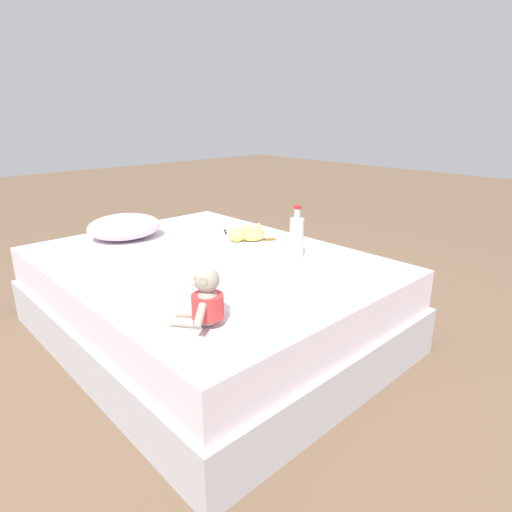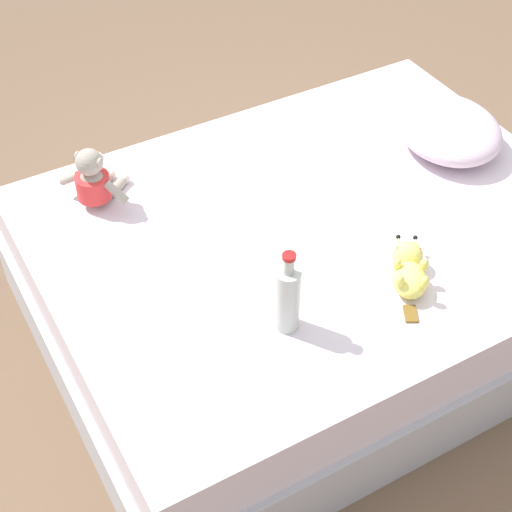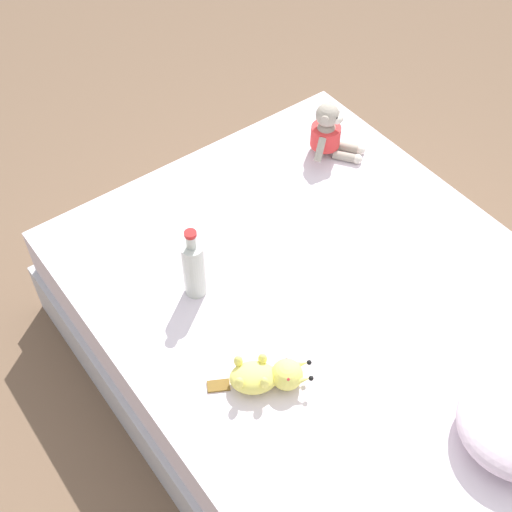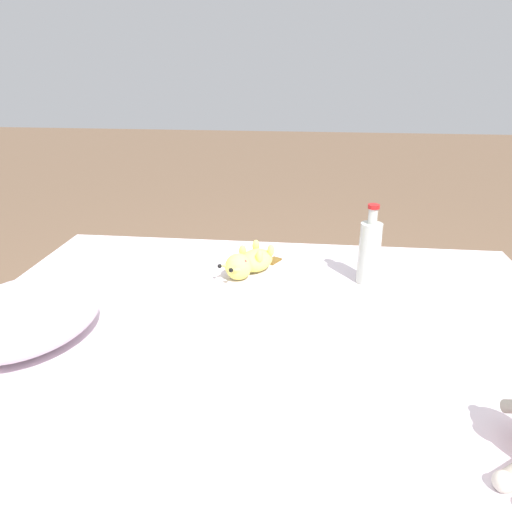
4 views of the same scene
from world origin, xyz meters
TOP-DOWN VIEW (x-y plane):
  - ground_plane at (0.00, 0.00)m, footprint 16.00×16.00m
  - bed at (0.00, 0.00)m, footprint 1.52×1.98m
  - pillow at (-0.13, 0.68)m, footprint 0.53×0.48m
  - plush_yellow_creature at (0.39, 0.10)m, footprint 0.30×0.23m
  - glass_bottle at (0.36, -0.35)m, footprint 0.08×0.08m

SIDE VIEW (x-z plane):
  - ground_plane at x=0.00m, z-range 0.00..0.00m
  - bed at x=0.00m, z-range 0.00..0.47m
  - plush_yellow_creature at x=0.39m, z-range 0.47..0.57m
  - pillow at x=-0.13m, z-range 0.47..0.63m
  - glass_bottle at x=0.36m, z-range 0.45..0.74m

